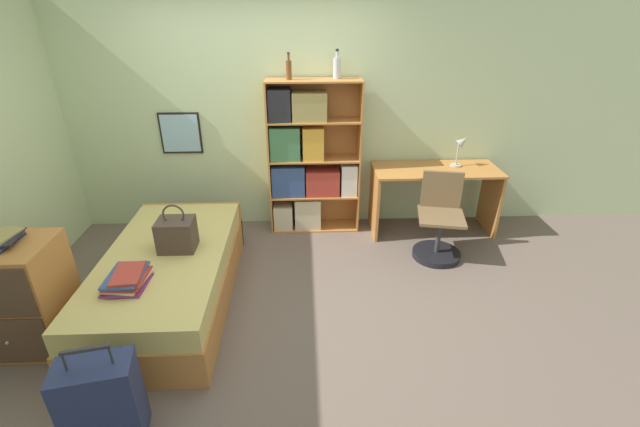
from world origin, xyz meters
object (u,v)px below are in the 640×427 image
Objects in this scene: handbag at (177,234)px; suitcase at (102,403)px; dresser at (20,296)px; book_stack_on_bed at (127,279)px; desk at (434,187)px; desk_chair at (438,231)px; bottle_green at (289,69)px; desk_lamp at (461,146)px; bed at (170,276)px; bookcase at (306,162)px; bottle_brown at (337,67)px.

suitcase is at bearing -95.01° from handbag.
book_stack_on_bed is at bearing 0.77° from dresser.
dresser is at bearing -154.73° from desk.
desk_chair is (2.48, 0.62, -0.37)m from handbag.
suitcase is at bearing -111.83° from bottle_green.
desk_chair is (-0.35, -0.62, -0.72)m from desk_lamp.
bed is 5.60× the size of desk_lamp.
bed is 4.80× the size of handbag.
book_stack_on_bed is 0.22× the size of bookcase.
desk_lamp reaches higher than handbag.
book_stack_on_bed is (-0.24, -0.52, -0.09)m from handbag.
handbag is 1.20m from dresser.
book_stack_on_bed is 0.27× the size of desk.
bed is at bearing 27.33° from dresser.
bed is at bearing -165.48° from desk_chair.
desk_chair is at bearing -23.62° from bottle_green.
book_stack_on_bed is 2.28m from bookcase.
bottle_brown is (1.69, 1.86, 1.26)m from book_stack_on_bed.
bottle_green is (1.06, 1.33, 1.56)m from bed.
handbag reaches higher than dresser.
dresser is 3.04m from bottle_green.
bottle_brown is (1.44, 1.34, 1.17)m from handbag.
desk is (2.68, 2.58, 0.25)m from suitcase.
bottle_green is 0.19× the size of desk.
bottle_green is at bearing 51.44° from bed.
bookcase reaches higher than desk.
desk_lamp is at bearing 23.80° from bed.
bookcase is 4.77× the size of desk_lamp.
bottle_green is (0.96, 1.29, 1.16)m from handbag.
suitcase is 2.01× the size of desk_lamp.
handbag is 1.98m from bottle_green.
desk_chair is (2.60, 2.03, -0.02)m from suitcase.
handbag is 0.58m from book_stack_on_bed.
desk_lamp reaches higher than bed.
bed is at bearing 73.82° from book_stack_on_bed.
bottle_brown is at bearing 5.90° from bottle_green.
suitcase is 4.03m from desk_lamp.
bookcase reaches higher than bed.
desk_chair is at bearing 14.13° from handbag.
bookcase is (2.16, 1.83, 0.38)m from dresser.
bookcase reaches higher than handbag.
dresser is 0.63× the size of desk.
bed is 2.94m from desk.
bookcase is 1.95× the size of desk_chair.
book_stack_on_bed is at bearing -126.73° from bookcase.
bottle_green is at bearing 42.21° from dresser.
bookcase is 1.47m from desk.
dresser is at bearing -161.83° from desk_chair.
dresser is 3.99m from desk.
bottle_brown reaches higher than desk_chair.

